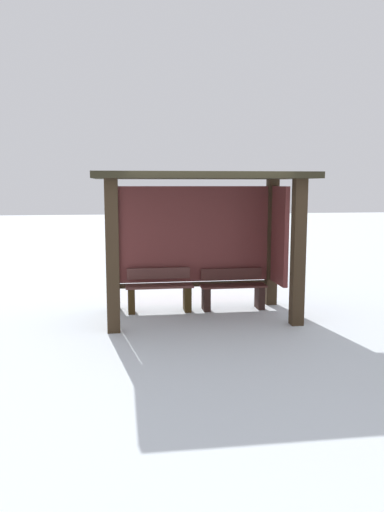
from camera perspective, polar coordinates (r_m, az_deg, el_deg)
ground_plane at (r=8.83m, az=0.94°, el=-6.84°), size 60.00×60.00×0.00m
bus_shelter at (r=8.75m, az=1.43°, el=4.98°), size 3.52×2.01×2.47m
bench_left_inside at (r=9.10m, az=-3.71°, el=-4.02°), size 1.20×0.37×0.78m
bench_center_inside at (r=9.30m, az=4.63°, el=-3.93°), size 1.20×0.37×0.74m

